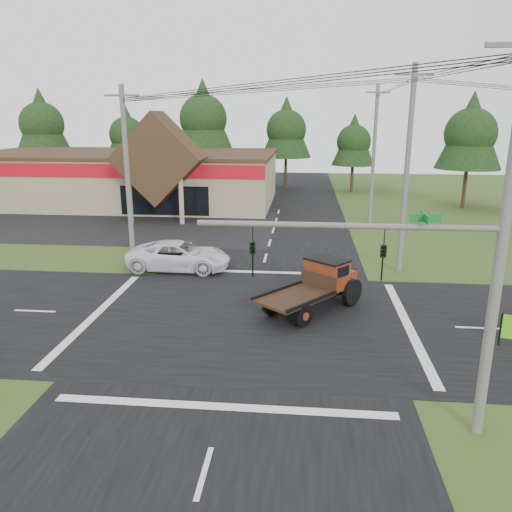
# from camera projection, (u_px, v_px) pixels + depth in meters

# --- Properties ---
(ground) EXTENTS (120.00, 120.00, 0.00)m
(ground) POSITION_uv_depth(u_px,v_px,m) (248.00, 320.00, 22.31)
(ground) COLOR #304C1B
(ground) RESTS_ON ground
(road_ns) EXTENTS (12.00, 120.00, 0.02)m
(road_ns) POSITION_uv_depth(u_px,v_px,m) (248.00, 319.00, 22.30)
(road_ns) COLOR black
(road_ns) RESTS_ON ground
(road_ew) EXTENTS (120.00, 12.00, 0.02)m
(road_ew) POSITION_uv_depth(u_px,v_px,m) (248.00, 319.00, 22.30)
(road_ew) COLOR black
(road_ew) RESTS_ON ground
(parking_apron) EXTENTS (28.00, 14.00, 0.02)m
(parking_apron) POSITION_uv_depth(u_px,v_px,m) (108.00, 224.00, 41.80)
(parking_apron) COLOR black
(parking_apron) RESTS_ON ground
(cvs_building) EXTENTS (30.40, 18.20, 9.19)m
(cvs_building) POSITION_uv_depth(u_px,v_px,m) (129.00, 176.00, 51.33)
(cvs_building) COLOR tan
(cvs_building) RESTS_ON ground
(traffic_signal_mast) EXTENTS (8.12, 0.24, 7.00)m
(traffic_signal_mast) POSITION_uv_depth(u_px,v_px,m) (431.00, 285.00, 13.38)
(traffic_signal_mast) COLOR #595651
(traffic_signal_mast) RESTS_ON ground
(utility_pole_nr) EXTENTS (2.00, 0.30, 11.00)m
(utility_pole_nr) POSITION_uv_depth(u_px,v_px,m) (502.00, 243.00, 12.90)
(utility_pole_nr) COLOR #595651
(utility_pole_nr) RESTS_ON ground
(utility_pole_nw) EXTENTS (2.00, 0.30, 10.50)m
(utility_pole_nw) POSITION_uv_depth(u_px,v_px,m) (127.00, 176.00, 29.25)
(utility_pole_nw) COLOR #595651
(utility_pole_nw) RESTS_ON ground
(utility_pole_ne) EXTENTS (2.00, 0.30, 11.50)m
(utility_pole_ne) POSITION_uv_depth(u_px,v_px,m) (407.00, 170.00, 27.63)
(utility_pole_ne) COLOR #595651
(utility_pole_ne) RESTS_ON ground
(utility_pole_n) EXTENTS (2.00, 0.30, 11.20)m
(utility_pole_n) POSITION_uv_depth(u_px,v_px,m) (374.00, 154.00, 41.08)
(utility_pole_n) COLOR #595651
(utility_pole_n) RESTS_ON ground
(tree_row_a) EXTENTS (6.72, 6.72, 12.12)m
(tree_row_a) POSITION_uv_depth(u_px,v_px,m) (42.00, 122.00, 61.22)
(tree_row_a) COLOR #332316
(tree_row_a) RESTS_ON ground
(tree_row_b) EXTENTS (5.60, 5.60, 10.10)m
(tree_row_b) POSITION_uv_depth(u_px,v_px,m) (127.00, 133.00, 62.57)
(tree_row_b) COLOR #332316
(tree_row_b) RESTS_ON ground
(tree_row_c) EXTENTS (7.28, 7.28, 13.13)m
(tree_row_c) POSITION_uv_depth(u_px,v_px,m) (203.00, 116.00, 60.14)
(tree_row_c) COLOR #332316
(tree_row_c) RESTS_ON ground
(tree_row_d) EXTENTS (6.16, 6.16, 11.11)m
(tree_row_d) POSITION_uv_depth(u_px,v_px,m) (286.00, 128.00, 60.54)
(tree_row_d) COLOR #332316
(tree_row_d) RESTS_ON ground
(tree_row_e) EXTENTS (5.04, 5.04, 9.09)m
(tree_row_e) POSITION_uv_depth(u_px,v_px,m) (354.00, 140.00, 58.24)
(tree_row_e) COLOR #332316
(tree_row_e) RESTS_ON ground
(tree_side_ne) EXTENTS (6.16, 6.16, 11.11)m
(tree_side_ne) POSITION_uv_depth(u_px,v_px,m) (471.00, 131.00, 47.37)
(tree_side_ne) COLOR #332316
(tree_side_ne) RESTS_ON ground
(antique_flatbed_truck) EXTENTS (5.26, 5.70, 2.35)m
(antique_flatbed_truck) POSITION_uv_depth(u_px,v_px,m) (311.00, 287.00, 22.98)
(antique_flatbed_truck) COLOR #621E0E
(antique_flatbed_truck) RESTS_ON ground
(white_pickup) EXTENTS (6.04, 2.85, 1.67)m
(white_pickup) POSITION_uv_depth(u_px,v_px,m) (179.00, 256.00, 29.40)
(white_pickup) COLOR white
(white_pickup) RESTS_ON ground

